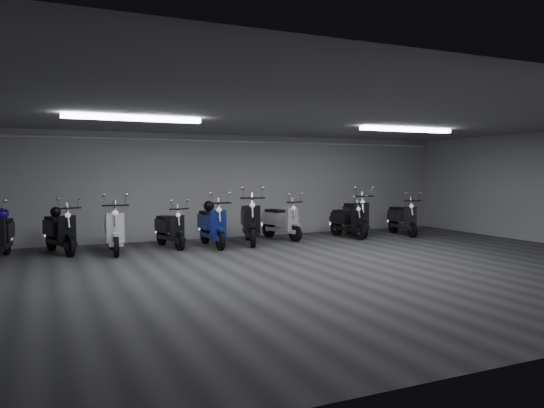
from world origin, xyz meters
name	(u,v)px	position (x,y,z in m)	size (l,w,h in m)	color
floor	(310,269)	(0.00, 0.00, -0.01)	(14.00, 10.00, 0.01)	#323234
ceiling	(310,117)	(0.00, 0.00, 2.80)	(14.00, 10.00, 0.01)	gray
back_wall	(222,186)	(0.00, 5.00, 1.40)	(14.00, 0.01, 2.80)	#A2A2A4
fluor_strip_left	(134,118)	(-3.00, 1.00, 2.74)	(2.40, 0.18, 0.08)	white
fluor_strip_right	(407,130)	(3.00, 1.00, 2.74)	(2.40, 0.18, 0.08)	white
conduit	(223,141)	(0.00, 4.92, 2.62)	(0.05, 0.05, 13.60)	white
scooter_0	(0,228)	(-5.31, 3.53, 0.64)	(0.57, 1.72, 1.28)	black
scooter_1	(60,225)	(-4.17, 3.75, 0.64)	(0.57, 1.72, 1.28)	black
scooter_2	(114,223)	(-3.07, 3.38, 0.68)	(0.61, 1.82, 1.36)	silver
scooter_3	(170,223)	(-1.77, 3.64, 0.59)	(0.53, 1.59, 1.18)	black
scooter_4	(212,219)	(-0.82, 3.38, 0.67)	(0.60, 1.81, 1.35)	navy
scooter_5	(250,215)	(0.22, 3.52, 0.73)	(0.65, 1.96, 1.46)	black
scooter_6	(282,216)	(1.26, 3.89, 0.63)	(0.57, 1.70, 1.27)	#B1B1B6
scooter_7	(348,216)	(3.06, 3.49, 0.60)	(0.53, 1.60, 1.19)	black
scooter_8	(356,210)	(3.56, 3.86, 0.71)	(0.63, 1.90, 1.41)	black
scooter_9	(403,213)	(4.78, 3.34, 0.63)	(0.56, 1.68, 1.25)	black
helmet_0	(2,214)	(-5.28, 3.76, 0.92)	(0.25, 0.25, 0.25)	#1B0C87
helmet_1	(209,206)	(-0.82, 3.63, 0.97)	(0.26, 0.26, 0.26)	black
helmet_2	(56,212)	(-4.24, 3.97, 0.91)	(0.23, 0.23, 0.23)	black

